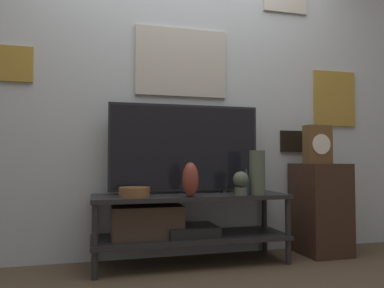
# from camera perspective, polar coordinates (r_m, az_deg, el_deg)

# --- Properties ---
(ground_plane) EXTENTS (12.00, 12.00, 0.00)m
(ground_plane) POSITION_cam_1_polar(r_m,az_deg,el_deg) (2.57, 1.38, -19.27)
(ground_plane) COLOR #4C3D2D
(wall_back) EXTENTS (6.40, 0.08, 2.70)m
(wall_back) POSITION_cam_1_polar(r_m,az_deg,el_deg) (3.03, -1.30, 9.25)
(wall_back) COLOR #B2BCC6
(wall_back) RESTS_ON ground_plane
(media_console) EXTENTS (1.40, 0.44, 0.49)m
(media_console) POSITION_cam_1_polar(r_m,az_deg,el_deg) (2.72, -2.49, -11.56)
(media_console) COLOR #232326
(media_console) RESTS_ON ground_plane
(television) EXTENTS (1.13, 0.05, 0.66)m
(television) POSITION_cam_1_polar(r_m,az_deg,el_deg) (2.80, -1.01, -0.57)
(television) COLOR black
(television) RESTS_ON media_console
(vase_urn_stoneware) EXTENTS (0.11, 0.11, 0.23)m
(vase_urn_stoneware) POSITION_cam_1_polar(r_m,az_deg,el_deg) (2.54, -0.24, -5.43)
(vase_urn_stoneware) COLOR brown
(vase_urn_stoneware) RESTS_ON media_console
(vase_slim_bronze) EXTENTS (0.10, 0.10, 0.19)m
(vase_slim_bronze) POSITION_cam_1_polar(r_m,az_deg,el_deg) (2.84, 8.26, -5.53)
(vase_slim_bronze) COLOR #2D4251
(vase_slim_bronze) RESTS_ON media_console
(vase_wide_bowl) EXTENTS (0.21, 0.21, 0.07)m
(vase_wide_bowl) POSITION_cam_1_polar(r_m,az_deg,el_deg) (2.55, -8.78, -7.27)
(vase_wide_bowl) COLOR brown
(vase_wide_bowl) RESTS_ON media_console
(vase_tall_ceramic) EXTENTS (0.11, 0.11, 0.32)m
(vase_tall_ceramic) POSITION_cam_1_polar(r_m,az_deg,el_deg) (2.72, 9.92, -4.31)
(vase_tall_ceramic) COLOR #4C5647
(vase_tall_ceramic) RESTS_ON media_console
(decorative_bust) EXTENTS (0.11, 0.11, 0.17)m
(decorative_bust) POSITION_cam_1_polar(r_m,az_deg,el_deg) (2.67, 7.45, -5.79)
(decorative_bust) COLOR #4C5647
(decorative_bust) RESTS_ON media_console
(side_table) EXTENTS (0.34, 0.40, 0.71)m
(side_table) POSITION_cam_1_polar(r_m,az_deg,el_deg) (3.19, 18.94, -9.26)
(side_table) COLOR #382319
(side_table) RESTS_ON ground_plane
(mantel_clock) EXTENTS (0.21, 0.11, 0.31)m
(mantel_clock) POSITION_cam_1_polar(r_m,az_deg,el_deg) (3.14, 18.60, -0.07)
(mantel_clock) COLOR brown
(mantel_clock) RESTS_ON side_table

